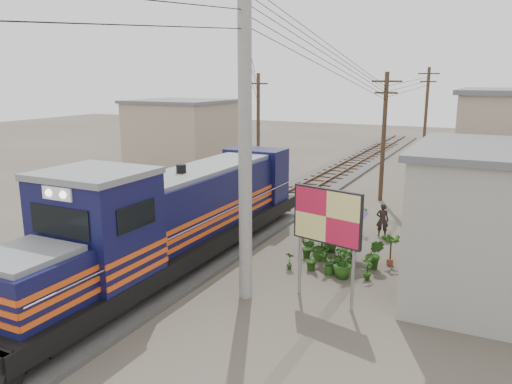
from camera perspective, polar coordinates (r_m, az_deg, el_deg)
The scene contains 15 objects.
ground at distance 18.04m, azimuth -10.50°, elevation -9.03°, with size 120.00×120.00×0.00m, color #473F35.
ballast at distance 26.29m, azimuth 2.49°, elevation -1.63°, with size 3.60×70.00×0.16m, color #595651.
track at distance 26.25m, azimuth 2.49°, elevation -1.25°, with size 1.15×70.00×0.12m.
locomotive at distance 17.99m, azimuth -9.44°, elevation -3.16°, with size 2.97×16.16×4.00m.
utility_pole_main at distance 14.56m, azimuth -1.26°, elevation 6.32°, with size 0.40×0.40×10.00m.
wooden_pole_mid at distance 28.09m, azimuth 14.39°, elevation 6.38°, with size 1.60×0.24×7.00m.
wooden_pole_far at distance 41.78m, azimuth 18.84°, elevation 8.46°, with size 1.60×0.24×7.50m.
wooden_pole_left at distance 34.94m, azimuth 0.26°, elevation 7.99°, with size 1.60×0.24×7.00m.
power_lines at distance 24.16m, azimuth 0.87°, elevation 15.02°, with size 9.65×19.00×3.30m.
shophouse_back at distance 35.66m, azimuth 27.25°, elevation 4.12°, with size 6.30×6.30×4.20m.
shophouse_left at distance 35.82m, azimuth -8.42°, elevation 6.25°, with size 6.30×6.30×5.20m.
billboard at distance 14.81m, azimuth 8.11°, elevation -3.12°, with size 2.25×0.69×3.54m.
market_umbrella at distance 18.89m, azimuth 9.80°, elevation -1.68°, with size 2.61×2.61×2.25m.
vendor at distance 22.07m, azimuth 14.25°, elevation -3.11°, with size 0.53×0.35×1.46m, color black.
plant_nursery at distance 18.53m, azimuth 8.84°, elevation -6.74°, with size 3.40×3.06×1.14m.
Camera 1 is at (10.13, -13.35, 6.67)m, focal length 35.00 mm.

